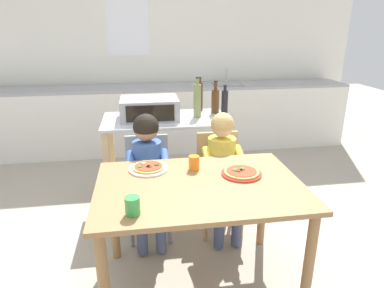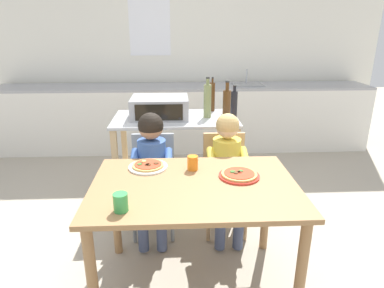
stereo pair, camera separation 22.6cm
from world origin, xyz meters
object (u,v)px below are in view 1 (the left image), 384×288
(drinking_cup_orange, at_px, (194,163))
(drinking_cup_green, at_px, (133,206))
(bottle_clear_vinegar, at_px, (200,96))
(dining_table, at_px, (200,199))
(dining_chair_left, at_px, (148,179))
(toaster_oven, at_px, (150,108))
(pizza_plate_red_rimmed, at_px, (241,173))
(child_in_blue_striped_shirt, at_px, (148,164))
(pizza_plate_white, at_px, (149,168))
(dining_chair_right, at_px, (219,174))
(kitchen_island_cart, at_px, (166,147))
(bottle_tall_green_wine, at_px, (197,100))
(bottle_dark_olive_oil, at_px, (225,105))
(child_in_yellow_shirt, at_px, (223,162))
(bottle_brown_beer, at_px, (215,100))

(drinking_cup_orange, distance_m, drinking_cup_green, 0.64)
(bottle_clear_vinegar, xyz_separation_m, drinking_cup_orange, (-0.25, -1.18, -0.20))
(dining_table, xyz_separation_m, dining_chair_left, (-0.30, 0.69, -0.16))
(dining_table, bearing_deg, bottle_clear_vinegar, 79.77)
(toaster_oven, height_order, drinking_cup_orange, toaster_oven)
(dining_table, relative_size, drinking_cup_orange, 13.01)
(toaster_oven, xyz_separation_m, pizza_plate_red_rimmed, (0.54, -1.09, -0.19))
(bottle_clear_vinegar, relative_size, child_in_blue_striped_shirt, 0.33)
(child_in_blue_striped_shirt, relative_size, pizza_plate_white, 3.88)
(drinking_cup_orange, bearing_deg, dining_chair_right, 58.17)
(kitchen_island_cart, bearing_deg, bottle_clear_vinegar, 33.08)
(bottle_tall_green_wine, distance_m, drinking_cup_green, 1.57)
(dining_table, bearing_deg, dining_chair_left, 113.42)
(bottle_dark_olive_oil, bearing_deg, drinking_cup_green, -121.56)
(kitchen_island_cart, relative_size, drinking_cup_green, 11.51)
(bottle_tall_green_wine, bearing_deg, dining_chair_left, -135.96)
(kitchen_island_cart, bearing_deg, drinking_cup_orange, -83.46)
(dining_chair_right, bearing_deg, child_in_blue_striped_shirt, -169.02)
(kitchen_island_cart, relative_size, child_in_blue_striped_shirt, 1.11)
(bottle_clear_vinegar, height_order, drinking_cup_orange, bottle_clear_vinegar)
(bottle_clear_vinegar, xyz_separation_m, dining_chair_left, (-0.55, -0.70, -0.52))
(pizza_plate_white, relative_size, drinking_cup_green, 2.66)
(kitchen_island_cart, height_order, dining_chair_left, kitchen_island_cart)
(dining_table, relative_size, child_in_yellow_shirt, 1.24)
(bottle_clear_vinegar, relative_size, dining_chair_left, 0.41)
(kitchen_island_cart, bearing_deg, child_in_blue_striped_shirt, -107.75)
(dining_table, bearing_deg, drinking_cup_green, -143.62)
(dining_chair_right, xyz_separation_m, pizza_plate_red_rimmed, (-0.00, -0.59, 0.28))
(bottle_dark_olive_oil, height_order, dining_chair_left, bottle_dark_olive_oil)
(dining_chair_left, bearing_deg, kitchen_island_cart, 68.08)
(toaster_oven, height_order, bottle_clear_vinegar, bottle_clear_vinegar)
(child_in_blue_striped_shirt, bearing_deg, drinking_cup_orange, -50.01)
(kitchen_island_cart, bearing_deg, bottle_dark_olive_oil, -16.90)
(toaster_oven, distance_m, bottle_tall_green_wine, 0.44)
(bottle_tall_green_wine, relative_size, child_in_blue_striped_shirt, 0.36)
(bottle_tall_green_wine, distance_m, dining_chair_right, 0.72)
(toaster_oven, bearing_deg, dining_table, -77.99)
(bottle_dark_olive_oil, xyz_separation_m, bottle_brown_beer, (-0.02, 0.27, -0.02))
(bottle_brown_beer, distance_m, dining_table, 1.37)
(bottle_brown_beer, bearing_deg, toaster_oven, -171.23)
(dining_chair_left, relative_size, dining_chair_right, 1.00)
(drinking_cup_orange, bearing_deg, pizza_plate_white, 171.14)
(bottle_tall_green_wine, xyz_separation_m, child_in_yellow_shirt, (0.11, -0.59, -0.37))
(bottle_tall_green_wine, distance_m, bottle_brown_beer, 0.23)
(bottle_clear_vinegar, distance_m, drinking_cup_orange, 1.22)
(dining_table, height_order, pizza_plate_white, pizza_plate_white)
(child_in_yellow_shirt, bearing_deg, dining_chair_left, 167.46)
(kitchen_island_cart, distance_m, child_in_yellow_shirt, 0.72)
(dining_chair_right, relative_size, drinking_cup_orange, 8.46)
(dining_chair_right, bearing_deg, child_in_yellow_shirt, -90.00)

